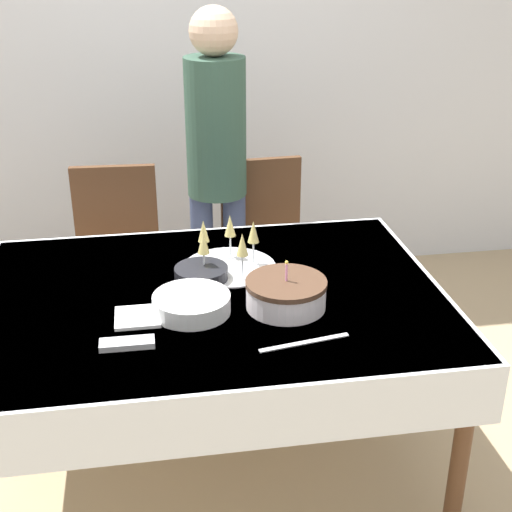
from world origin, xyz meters
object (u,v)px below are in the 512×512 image
object	(u,v)px
dining_chair_far_left	(118,259)
champagne_tray	(228,251)
plate_stack_dessert	(201,274)
dining_chair_far_right	(265,249)
person_standing	(216,153)
birthday_cake	(286,294)
plate_stack_main	(192,304)

from	to	relation	value
dining_chair_far_left	champagne_tray	size ratio (longest dim) A/B	2.65
champagne_tray	plate_stack_dessert	size ratio (longest dim) A/B	1.81
dining_chair_far_right	plate_stack_dessert	world-z (taller)	dining_chair_far_right
person_standing	plate_stack_dessert	bearing A→B (deg)	-100.43
person_standing	birthday_cake	bearing A→B (deg)	-84.40
plate_stack_dessert	person_standing	xyz separation A→B (m)	(0.16, 0.85, 0.20)
dining_chair_far_right	champagne_tray	world-z (taller)	champagne_tray
plate_stack_main	person_standing	world-z (taller)	person_standing
birthday_cake	dining_chair_far_left	bearing A→B (deg)	119.47
dining_chair_far_left	plate_stack_dessert	bearing A→B (deg)	-67.42
plate_stack_main	plate_stack_dessert	xyz separation A→B (m)	(0.06, 0.24, -0.01)
dining_chair_far_left	person_standing	bearing A→B (deg)	4.99
dining_chair_far_right	birthday_cake	xyz separation A→B (m)	(-0.12, -1.07, 0.31)
plate_stack_main	person_standing	distance (m)	1.13
dining_chair_far_right	plate_stack_dessert	size ratio (longest dim) A/B	4.79
birthday_cake	person_standing	distance (m)	1.13
birthday_cake	plate_stack_dessert	size ratio (longest dim) A/B	1.40
birthday_cake	champagne_tray	world-z (taller)	champagne_tray
dining_chair_far_right	birthday_cake	world-z (taller)	birthday_cake
champagne_tray	plate_stack_main	distance (m)	0.37
plate_stack_main	plate_stack_dessert	world-z (taller)	plate_stack_main
person_standing	champagne_tray	bearing A→B (deg)	-93.44
champagne_tray	plate_stack_main	bearing A→B (deg)	-116.99
plate_stack_dessert	person_standing	size ratio (longest dim) A/B	0.12
dining_chair_far_left	champagne_tray	world-z (taller)	champagne_tray
dining_chair_far_left	person_standing	size ratio (longest dim) A/B	0.57
dining_chair_far_left	person_standing	world-z (taller)	person_standing
champagne_tray	dining_chair_far_left	bearing A→B (deg)	121.69
birthday_cake	plate_stack_main	world-z (taller)	birthday_cake
plate_stack_main	person_standing	bearing A→B (deg)	79.03
plate_stack_main	person_standing	xyz separation A→B (m)	(0.21, 1.09, 0.20)
dining_chair_far_right	plate_stack_dessert	bearing A→B (deg)	-115.43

